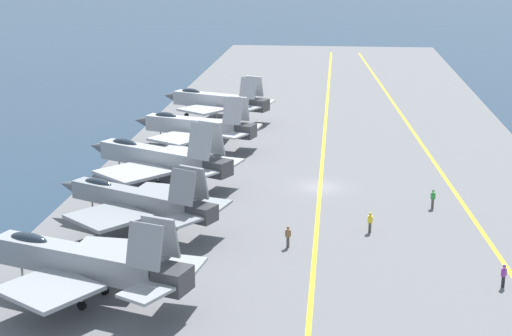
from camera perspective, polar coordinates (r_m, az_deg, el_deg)
The scene contains 13 objects.
ground_plane at distance 76.57m, azimuth 4.68°, elevation -1.67°, with size 2000.00×2000.00×0.00m, color #23384C.
carrier_deck at distance 76.51m, azimuth 4.68°, elevation -1.53°, with size 223.60×46.53×0.40m, color slate.
deck_stripe_foul_line at distance 77.31m, azimuth 14.21°, elevation -1.63°, with size 201.24×0.36×0.01m, color yellow.
deck_stripe_centerline at distance 76.45m, azimuth 4.69°, elevation -1.38°, with size 201.24×0.36×0.01m, color yellow.
parked_jet_nearest at distance 52.81m, azimuth -12.69°, elevation -6.64°, with size 12.29×16.78×6.44m.
parked_jet_second at distance 64.79m, azimuth -8.70°, elevation -2.29°, with size 12.69×15.91×6.09m.
parked_jet_third at distance 77.65m, azimuth -7.12°, elevation 0.77°, with size 14.09×17.10×6.77m.
parked_jet_fourth at distance 90.94m, azimuth -4.47°, elevation 3.04°, with size 13.64×15.68×6.28m.
parked_jet_fifth at distance 104.82m, azimuth -2.94°, elevation 4.91°, with size 12.37×15.89×6.35m.
crew_purple_vest at distance 56.66m, azimuth 17.58°, elevation -7.41°, with size 0.46×0.43×1.68m.
crew_yellow_vest at distance 64.62m, azimuth 8.30°, elevation -3.87°, with size 0.30×0.40×1.75m.
crew_green_vest at distance 71.49m, azimuth 12.74°, elevation -2.15°, with size 0.29×0.40×1.77m.
crew_brown_vest at distance 60.93m, azimuth 2.34°, elevation -4.95°, with size 0.44×0.46×1.74m.
Camera 1 is at (-73.03, -1.27, 22.98)m, focal length 55.00 mm.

